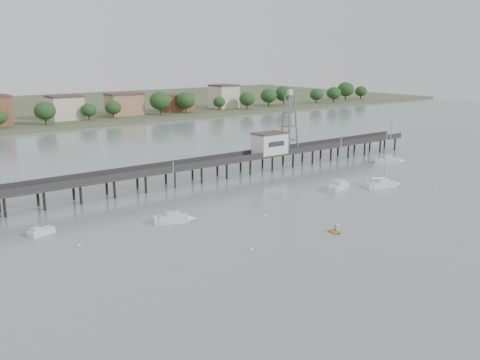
{
  "coord_description": "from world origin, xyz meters",
  "views": [
    {
      "loc": [
        -60.48,
        -39.14,
        28.33
      ],
      "look_at": [
        1.9,
        42.0,
        4.0
      ],
      "focal_mm": 40.0,
      "sensor_mm": 36.0,
      "label": 1
    }
  ],
  "objects_px": {
    "sailboat_d": "(387,184)",
    "white_tender": "(41,232)",
    "lattice_tower": "(289,123)",
    "sailboat_b": "(178,219)",
    "yellow_dinghy": "(335,233)",
    "pier": "(184,167)",
    "sailboat_c": "(341,185)",
    "sailboat_e": "(392,161)"
  },
  "relations": [
    {
      "from": "sailboat_e",
      "to": "white_tender",
      "type": "bearing_deg",
      "value": -141.86
    },
    {
      "from": "sailboat_b",
      "to": "yellow_dinghy",
      "type": "height_order",
      "value": "sailboat_b"
    },
    {
      "from": "white_tender",
      "to": "pier",
      "type": "bearing_deg",
      "value": 3.46
    },
    {
      "from": "sailboat_b",
      "to": "lattice_tower",
      "type": "bearing_deg",
      "value": 48.76
    },
    {
      "from": "sailboat_e",
      "to": "yellow_dinghy",
      "type": "xyz_separation_m",
      "value": [
        -54.37,
        -29.66,
        -0.65
      ]
    },
    {
      "from": "pier",
      "to": "white_tender",
      "type": "bearing_deg",
      "value": -157.0
    },
    {
      "from": "lattice_tower",
      "to": "sailboat_d",
      "type": "relative_size",
      "value": 1.2
    },
    {
      "from": "sailboat_d",
      "to": "sailboat_b",
      "type": "bearing_deg",
      "value": -169.87
    },
    {
      "from": "sailboat_d",
      "to": "sailboat_b",
      "type": "relative_size",
      "value": 1.16
    },
    {
      "from": "sailboat_e",
      "to": "yellow_dinghy",
      "type": "relative_size",
      "value": 5.04
    },
    {
      "from": "lattice_tower",
      "to": "sailboat_c",
      "type": "relative_size",
      "value": 1.19
    },
    {
      "from": "sailboat_e",
      "to": "sailboat_c",
      "type": "bearing_deg",
      "value": -124.82
    },
    {
      "from": "sailboat_d",
      "to": "sailboat_e",
      "type": "bearing_deg",
      "value": 51.89
    },
    {
      "from": "sailboat_c",
      "to": "sailboat_b",
      "type": "xyz_separation_m",
      "value": [
        -40.13,
        0.84,
        0.01
      ]
    },
    {
      "from": "pier",
      "to": "sailboat_c",
      "type": "distance_m",
      "value": 34.54
    },
    {
      "from": "yellow_dinghy",
      "to": "pier",
      "type": "bearing_deg",
      "value": 90.28
    },
    {
      "from": "sailboat_b",
      "to": "yellow_dinghy",
      "type": "bearing_deg",
      "value": -26.98
    },
    {
      "from": "pier",
      "to": "sailboat_b",
      "type": "height_order",
      "value": "sailboat_b"
    },
    {
      "from": "sailboat_c",
      "to": "white_tender",
      "type": "distance_m",
      "value": 61.58
    },
    {
      "from": "white_tender",
      "to": "sailboat_b",
      "type": "bearing_deg",
      "value": -39.91
    },
    {
      "from": "yellow_dinghy",
      "to": "sailboat_c",
      "type": "bearing_deg",
      "value": 38.2
    },
    {
      "from": "sailboat_d",
      "to": "yellow_dinghy",
      "type": "xyz_separation_m",
      "value": [
        -31.66,
        -14.01,
        -0.64
      ]
    },
    {
      "from": "sailboat_b",
      "to": "white_tender",
      "type": "bearing_deg",
      "value": -177.86
    },
    {
      "from": "pier",
      "to": "sailboat_d",
      "type": "xyz_separation_m",
      "value": [
        33.41,
        -29.35,
        -3.15
      ]
    },
    {
      "from": "yellow_dinghy",
      "to": "lattice_tower",
      "type": "bearing_deg",
      "value": 53.51
    },
    {
      "from": "white_tender",
      "to": "yellow_dinghy",
      "type": "distance_m",
      "value": 47.25
    },
    {
      "from": "lattice_tower",
      "to": "sailboat_c",
      "type": "bearing_deg",
      "value": -105.97
    },
    {
      "from": "lattice_tower",
      "to": "sailboat_b",
      "type": "distance_m",
      "value": 53.43
    },
    {
      "from": "yellow_dinghy",
      "to": "sailboat_e",
      "type": "bearing_deg",
      "value": 26.57
    },
    {
      "from": "lattice_tower",
      "to": "sailboat_d",
      "type": "xyz_separation_m",
      "value": [
        1.91,
        -29.35,
        -10.46
      ]
    },
    {
      "from": "white_tender",
      "to": "yellow_dinghy",
      "type": "relative_size",
      "value": 1.8
    },
    {
      "from": "sailboat_c",
      "to": "sailboat_d",
      "type": "relative_size",
      "value": 1.01
    },
    {
      "from": "sailboat_c",
      "to": "sailboat_b",
      "type": "distance_m",
      "value": 40.14
    },
    {
      "from": "lattice_tower",
      "to": "yellow_dinghy",
      "type": "bearing_deg",
      "value": -124.45
    },
    {
      "from": "pier",
      "to": "lattice_tower",
      "type": "bearing_deg",
      "value": 0.0
    },
    {
      "from": "sailboat_d",
      "to": "white_tender",
      "type": "height_order",
      "value": "sailboat_d"
    },
    {
      "from": "lattice_tower",
      "to": "sailboat_b",
      "type": "relative_size",
      "value": 1.39
    },
    {
      "from": "sailboat_d",
      "to": "yellow_dinghy",
      "type": "height_order",
      "value": "sailboat_d"
    },
    {
      "from": "sailboat_d",
      "to": "sailboat_b",
      "type": "xyz_separation_m",
      "value": [
        -48.91,
        6.18,
        0.01
      ]
    },
    {
      "from": "pier",
      "to": "yellow_dinghy",
      "type": "distance_m",
      "value": 43.56
    },
    {
      "from": "pier",
      "to": "lattice_tower",
      "type": "height_order",
      "value": "lattice_tower"
    },
    {
      "from": "sailboat_b",
      "to": "sailboat_d",
      "type": "bearing_deg",
      "value": 15.31
    }
  ]
}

